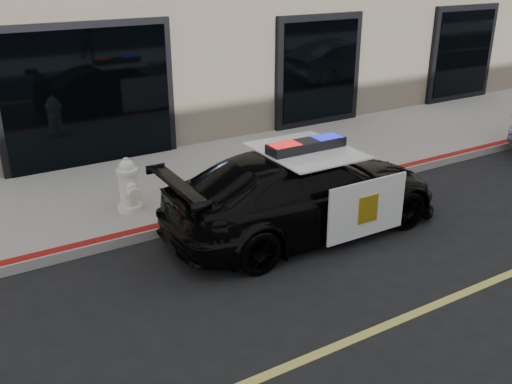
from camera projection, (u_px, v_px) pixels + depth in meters
ground at (365, 335)px, 6.47m from camera, size 120.00×120.00×0.00m
sidewalk_n at (177, 183)px, 10.59m from camera, size 60.00×3.50×0.15m
police_car at (305, 191)px, 8.69m from camera, size 2.10×4.52×1.47m
fire_hydrant at (129, 186)px, 9.12m from camera, size 0.40×0.56×0.89m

